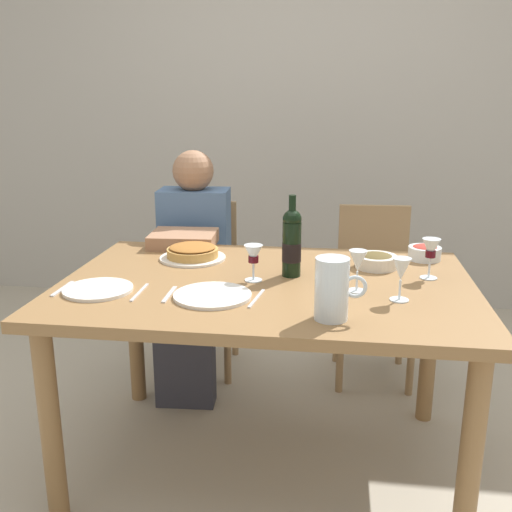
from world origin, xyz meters
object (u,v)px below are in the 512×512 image
object	(u,v)px
chair_right	(373,281)
dinner_plate_right_setting	(98,289)
wine_glass_centre	(401,271)
wine_bottle	(292,243)
wine_glass_left_diner	(358,263)
baked_tart	(193,253)
salad_bowl	(425,252)
wine_glass_right_diner	(431,250)
olive_bowl	(376,260)
dining_table	(267,305)
dinner_plate_left_setting	(212,295)
chair_left	(201,274)
water_pitcher	(332,292)
wine_glass_spare	(254,256)
diner_left	(191,266)

from	to	relation	value
chair_right	dinner_plate_right_setting	bearing A→B (deg)	43.56
wine_glass_centre	wine_bottle	bearing A→B (deg)	149.53
wine_glass_left_diner	baked_tart	bearing A→B (deg)	154.18
salad_bowl	wine_glass_right_diner	distance (m)	0.27
olive_bowl	wine_glass_right_diner	distance (m)	0.23
dining_table	wine_bottle	distance (m)	0.25
wine_bottle	chair_right	world-z (taller)	wine_bottle
chair_right	wine_bottle	bearing A→B (deg)	62.68
dinner_plate_left_setting	wine_bottle	bearing A→B (deg)	48.45
dinner_plate_left_setting	chair_left	distance (m)	1.13
salad_bowl	olive_bowl	size ratio (longest dim) A/B	0.81
baked_tart	wine_glass_left_diner	xyz separation A→B (m)	(0.66, -0.32, 0.08)
salad_bowl	olive_bowl	xyz separation A→B (m)	(-0.20, -0.15, -0.00)
wine_glass_left_diner	chair_right	bearing A→B (deg)	82.52
water_pitcher	chair_left	size ratio (longest dim) A/B	0.22
wine_glass_spare	chair_left	distance (m)	1.02
wine_glass_right_diner	wine_glass_centre	bearing A→B (deg)	-116.96
wine_glass_left_diner	chair_right	xyz separation A→B (m)	(0.12, 0.94, -0.37)
wine_glass_left_diner	olive_bowl	bearing A→B (deg)	74.38
dinner_plate_left_setting	chair_left	xyz separation A→B (m)	(-0.29, 1.06, -0.27)
wine_bottle	olive_bowl	xyz separation A→B (m)	(0.32, 0.15, -0.10)
wine_glass_spare	diner_left	distance (m)	0.77
dinner_plate_left_setting	chair_right	size ratio (longest dim) A/B	0.30
wine_glass_centre	chair_left	bearing A→B (deg)	132.31
wine_bottle	wine_glass_right_diner	bearing A→B (deg)	4.09
salad_bowl	wine_glass_centre	xyz separation A→B (m)	(-0.15, -0.52, 0.07)
water_pitcher	olive_bowl	size ratio (longest dim) A/B	1.18
dinner_plate_right_setting	chair_right	bearing A→B (deg)	46.33
dinner_plate_left_setting	dinner_plate_right_setting	size ratio (longest dim) A/B	1.10
wine_bottle	wine_glass_left_diner	xyz separation A→B (m)	(0.24, -0.15, -0.03)
salad_bowl	wine_glass_spare	xyz separation A→B (m)	(-0.66, -0.37, 0.06)
wine_glass_centre	wine_glass_spare	distance (m)	0.53
wine_glass_left_diner	dinner_plate_left_setting	xyz separation A→B (m)	(-0.48, -0.13, -0.10)
dinner_plate_left_setting	wine_glass_centre	bearing A→B (deg)	4.95
wine_glass_spare	diner_left	xyz separation A→B (m)	(-0.39, 0.62, -0.24)
baked_tart	wine_glass_right_diner	bearing A→B (deg)	-8.22
dinner_plate_right_setting	chair_right	distance (m)	1.50
dining_table	dinner_plate_right_setting	size ratio (longest dim) A/B	6.22
wine_glass_centre	dinner_plate_left_setting	size ratio (longest dim) A/B	0.55
water_pitcher	wine_glass_spare	bearing A→B (deg)	130.04
baked_tart	wine_glass_left_diner	bearing A→B (deg)	-25.82
olive_bowl	wine_glass_right_diner	world-z (taller)	wine_glass_right_diner
dinner_plate_left_setting	wine_glass_spare	bearing A→B (deg)	60.79
water_pitcher	wine_glass_left_diner	distance (m)	0.28
wine_bottle	dinner_plate_right_setting	bearing A→B (deg)	-157.57
salad_bowl	baked_tart	bearing A→B (deg)	-172.60
water_pitcher	wine_bottle	bearing A→B (deg)	110.34
baked_tart	wine_glass_centre	bearing A→B (deg)	-26.16
dining_table	dinner_plate_right_setting	xyz separation A→B (m)	(-0.57, -0.19, 0.10)
wine_glass_right_diner	dining_table	bearing A→B (deg)	-168.87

